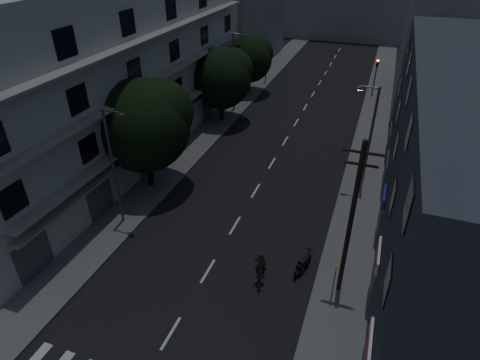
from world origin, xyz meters
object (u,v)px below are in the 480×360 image
Objects in this scene: utility_pole at (351,220)px; motorcycle at (303,264)px; cyclist at (260,273)px; bus_stop_sign at (335,275)px.

utility_pole reaches higher than motorcycle.
utility_pole is at bearing -3.68° from motorcycle.
cyclist is (-2.05, -1.68, 0.24)m from motorcycle.
utility_pole reaches higher than cyclist.
motorcycle is (-1.90, 1.68, -1.37)m from bus_stop_sign.
utility_pole is 5.96m from cyclist.
utility_pole is at bearing -2.29° from cyclist.
bus_stop_sign is 1.27× the size of motorcycle.
motorcycle is at bearing 160.19° from utility_pole.
cyclist reaches higher than motorcycle.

